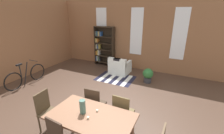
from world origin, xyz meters
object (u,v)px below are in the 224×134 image
(dining_chair_head_left, at_px, (47,110))
(potted_plant_by_shelf, at_px, (148,75))
(dining_chair_far_left, at_px, (95,104))
(bookshelf_tall, at_px, (103,46))
(dining_table, at_px, (91,120))
(armchair_white, at_px, (120,67))
(bicycle_second, at_px, (26,76))
(dining_chair_far_right, at_px, (122,112))
(vase_on_table, at_px, (83,107))

(dining_chair_head_left, height_order, potted_plant_by_shelf, dining_chair_head_left)
(dining_chair_head_left, bearing_deg, dining_chair_far_left, 39.70)
(bookshelf_tall, height_order, potted_plant_by_shelf, bookshelf_tall)
(dining_chair_far_left, distance_m, bookshelf_tall, 4.34)
(dining_table, distance_m, armchair_white, 4.00)
(dining_chair_far_left, relative_size, bookshelf_tall, 0.50)
(bicycle_second, relative_size, potted_plant_by_shelf, 2.98)
(dining_table, distance_m, bookshelf_tall, 5.09)
(armchair_white, xyz_separation_m, potted_plant_by_shelf, (1.33, -0.36, 0.02))
(dining_chair_far_right, relative_size, bicycle_second, 0.57)
(vase_on_table, height_order, dining_chair_far_right, vase_on_table)
(dining_table, relative_size, dining_chair_far_right, 1.70)
(armchair_white, bearing_deg, dining_chair_far_right, -65.72)
(potted_plant_by_shelf, bearing_deg, vase_on_table, -97.34)
(dining_chair_far_left, relative_size, dining_chair_head_left, 1.00)
(dining_chair_far_left, height_order, potted_plant_by_shelf, dining_chair_far_left)
(vase_on_table, height_order, armchair_white, vase_on_table)
(vase_on_table, xyz_separation_m, bicycle_second, (-3.58, 1.34, -0.58))
(bookshelf_tall, relative_size, armchair_white, 2.33)
(dining_table, distance_m, dining_chair_head_left, 1.19)
(dining_chair_head_left, xyz_separation_m, bicycle_second, (-2.59, 1.34, -0.18))
(dining_chair_far_right, height_order, bookshelf_tall, bookshelf_tall)
(bicycle_second, bearing_deg, potted_plant_by_shelf, 27.96)
(bookshelf_tall, xyz_separation_m, armchair_white, (1.20, -0.72, -0.69))
(vase_on_table, relative_size, bookshelf_tall, 0.14)
(dining_table, height_order, dining_chair_far_left, dining_chair_far_left)
(bicycle_second, bearing_deg, dining_table, -19.52)
(dining_table, height_order, bookshelf_tall, bookshelf_tall)
(dining_chair_head_left, xyz_separation_m, bookshelf_tall, (-1.08, 4.55, 0.45))
(vase_on_table, height_order, dining_chair_far_left, vase_on_table)
(vase_on_table, height_order, bicycle_second, vase_on_table)
(vase_on_table, distance_m, potted_plant_by_shelf, 3.56)
(potted_plant_by_shelf, bearing_deg, dining_chair_head_left, -112.55)
(dining_chair_far_left, bearing_deg, potted_plant_by_shelf, 77.45)
(vase_on_table, height_order, dining_chair_head_left, vase_on_table)
(vase_on_table, distance_m, armchair_white, 3.98)
(dining_chair_head_left, distance_m, bookshelf_tall, 4.70)
(dining_chair_head_left, relative_size, bicycle_second, 0.57)
(bicycle_second, height_order, potted_plant_by_shelf, bicycle_second)
(dining_table, distance_m, bicycle_second, 4.01)
(dining_chair_far_right, relative_size, potted_plant_by_shelf, 1.71)
(bicycle_second, bearing_deg, dining_chair_head_left, -27.37)
(dining_chair_far_left, relative_size, bicycle_second, 0.57)
(bookshelf_tall, xyz_separation_m, potted_plant_by_shelf, (2.53, -1.07, -0.66))
(dining_chair_far_left, bearing_deg, dining_table, -62.23)
(dining_table, xyz_separation_m, armchair_white, (-1.06, 3.84, -0.40))
(bookshelf_tall, bearing_deg, dining_chair_far_right, -55.86)
(dining_chair_far_left, bearing_deg, vase_on_table, -75.57)
(dining_chair_far_right, relative_size, bookshelf_tall, 0.50)
(bookshelf_tall, relative_size, bicycle_second, 1.15)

